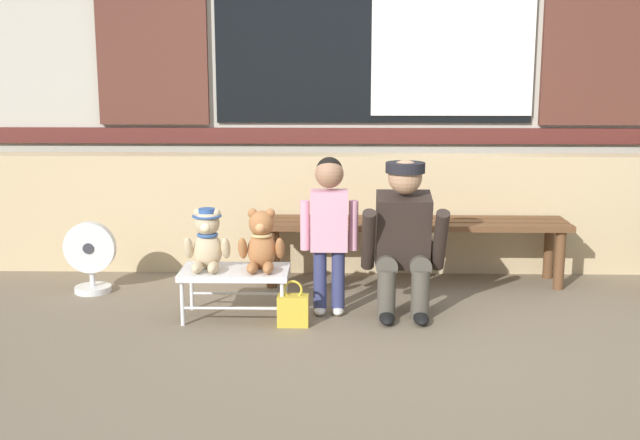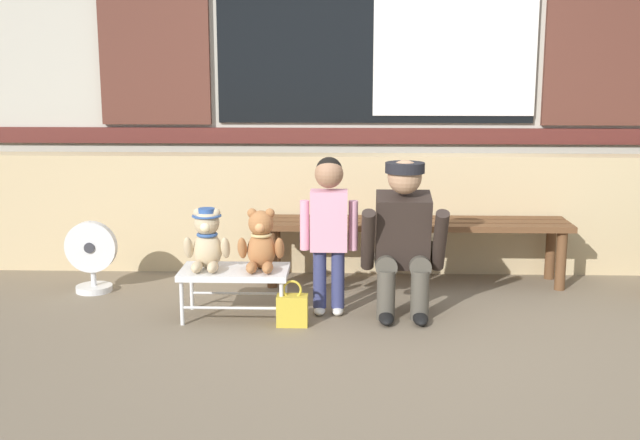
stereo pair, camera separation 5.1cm
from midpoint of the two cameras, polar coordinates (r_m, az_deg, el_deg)
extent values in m
plane|color=#756651|center=(4.56, 4.34, -8.07)|extent=(60.00, 60.00, 0.00)
cube|color=tan|center=(5.83, 3.67, 0.53)|extent=(6.37, 0.25, 0.85)
cube|color=#B7B2A3|center=(6.26, 3.63, 14.15)|extent=(6.50, 0.20, 3.65)
cube|color=#56231E|center=(6.16, 3.58, 6.04)|extent=(5.98, 0.04, 0.12)
cube|color=black|center=(6.14, 3.67, 13.50)|extent=(2.40, 0.03, 1.40)
cube|color=silver|center=(6.18, 9.30, 13.37)|extent=(1.22, 0.02, 1.29)
cube|color=#562D23|center=(6.29, -12.23, 13.22)|extent=(0.84, 0.05, 1.43)
cube|color=#562D23|center=(6.42, 19.22, 12.82)|extent=(0.84, 0.05, 1.43)
cube|color=brown|center=(5.35, 6.61, -0.54)|extent=(2.10, 0.11, 0.04)
cube|color=brown|center=(5.49, 6.47, -0.24)|extent=(2.10, 0.11, 0.04)
cube|color=brown|center=(5.63, 6.34, 0.05)|extent=(2.10, 0.11, 0.04)
cylinder|color=brown|center=(5.40, -3.77, -2.78)|extent=(0.07, 0.07, 0.40)
cylinder|color=brown|center=(5.67, -3.53, -2.09)|extent=(0.07, 0.07, 0.40)
cylinder|color=brown|center=(5.57, 16.54, -2.78)|extent=(0.07, 0.07, 0.40)
cylinder|color=brown|center=(5.84, 15.83, -2.12)|extent=(0.07, 0.07, 0.40)
cube|color=silver|center=(4.76, -6.42, -3.73)|extent=(0.64, 0.36, 0.04)
cylinder|color=silver|center=(4.70, -10.15, -5.91)|extent=(0.02, 0.02, 0.26)
cylinder|color=silver|center=(4.98, -9.48, -4.90)|extent=(0.02, 0.02, 0.26)
cylinder|color=silver|center=(4.62, -3.05, -6.04)|extent=(0.02, 0.02, 0.26)
cylinder|color=silver|center=(4.91, -2.79, -5.01)|extent=(0.02, 0.02, 0.26)
cylinder|color=silver|center=(4.66, -6.62, -6.31)|extent=(0.58, 0.02, 0.02)
cylinder|color=silver|center=(4.95, -6.15, -5.26)|extent=(0.58, 0.02, 0.02)
ellipsoid|color=#CCB289|center=(4.77, -8.33, -2.15)|extent=(0.17, 0.14, 0.22)
sphere|color=#CCB289|center=(4.72, -8.41, -0.22)|extent=(0.15, 0.15, 0.15)
sphere|color=#FFEEBB|center=(4.67, -8.51, -0.49)|extent=(0.06, 0.06, 0.06)
sphere|color=#CCB289|center=(4.73, -9.04, 0.50)|extent=(0.06, 0.06, 0.06)
ellipsoid|color=#CCB289|center=(4.75, -9.71, -1.99)|extent=(0.06, 0.11, 0.16)
ellipsoid|color=#CCB289|center=(4.68, -9.10, -3.37)|extent=(0.06, 0.15, 0.06)
sphere|color=#CCB289|center=(4.71, -7.78, 0.50)|extent=(0.06, 0.06, 0.06)
ellipsoid|color=#CCB289|center=(4.72, -7.08, -2.02)|extent=(0.06, 0.11, 0.16)
ellipsoid|color=#CCB289|center=(4.67, -7.97, -3.38)|extent=(0.06, 0.15, 0.06)
torus|color=#335699|center=(4.74, -8.38, -1.05)|extent=(0.13, 0.13, 0.02)
cylinder|color=#335699|center=(4.72, -8.41, 0.28)|extent=(0.17, 0.17, 0.01)
cylinder|color=#335699|center=(4.72, -8.42, 0.55)|extent=(0.10, 0.10, 0.04)
ellipsoid|color=#A86B3D|center=(4.73, -4.50, -2.19)|extent=(0.17, 0.14, 0.22)
sphere|color=#A86B3D|center=(4.68, -4.54, -0.24)|extent=(0.15, 0.15, 0.15)
sphere|color=#E1955B|center=(4.63, -4.61, -0.52)|extent=(0.06, 0.06, 0.06)
sphere|color=#A86B3D|center=(4.68, -5.18, 0.49)|extent=(0.06, 0.06, 0.06)
ellipsoid|color=#A86B3D|center=(4.70, -5.88, -2.03)|extent=(0.06, 0.11, 0.16)
ellipsoid|color=#A86B3D|center=(4.64, -5.20, -3.42)|extent=(0.06, 0.15, 0.06)
sphere|color=#A86B3D|center=(4.67, -3.90, 0.49)|extent=(0.06, 0.06, 0.06)
ellipsoid|color=#A86B3D|center=(4.68, -3.20, -2.05)|extent=(0.06, 0.11, 0.16)
ellipsoid|color=#A86B3D|center=(4.63, -4.05, -3.43)|extent=(0.06, 0.15, 0.06)
torus|color=#D6B775|center=(4.70, -4.53, -1.08)|extent=(0.13, 0.13, 0.02)
cylinder|color=navy|center=(4.82, -0.31, -4.23)|extent=(0.08, 0.08, 0.36)
ellipsoid|color=silver|center=(4.85, -0.31, -6.51)|extent=(0.07, 0.12, 0.05)
cylinder|color=navy|center=(4.82, 1.00, -4.24)|extent=(0.08, 0.08, 0.36)
ellipsoid|color=silver|center=(4.85, 0.99, -6.52)|extent=(0.07, 0.12, 0.05)
cube|color=pink|center=(4.73, 0.35, -0.03)|extent=(0.22, 0.15, 0.36)
cylinder|color=pink|center=(4.74, -1.40, -0.38)|extent=(0.06, 0.06, 0.30)
cylinder|color=pink|center=(4.74, 2.11, -0.39)|extent=(0.06, 0.06, 0.30)
sphere|color=#9E7051|center=(4.69, 0.36, 3.33)|extent=(0.17, 0.17, 0.17)
sphere|color=black|center=(4.70, 0.36, 3.59)|extent=(0.16, 0.16, 0.16)
cylinder|color=#4C473D|center=(4.75, 4.47, -5.36)|extent=(0.11, 0.11, 0.30)
cylinder|color=#4C473D|center=(4.84, 4.41, -2.96)|extent=(0.13, 0.32, 0.13)
ellipsoid|color=black|center=(4.71, 4.50, -7.03)|extent=(0.09, 0.20, 0.06)
cylinder|color=#4C473D|center=(4.77, 6.88, -5.35)|extent=(0.11, 0.11, 0.30)
cylinder|color=#4C473D|center=(4.86, 6.77, -2.96)|extent=(0.13, 0.32, 0.13)
ellipsoid|color=black|center=(4.73, 6.94, -7.02)|extent=(0.09, 0.20, 0.06)
cube|color=#2D231E|center=(4.77, 5.66, -0.72)|extent=(0.32, 0.30, 0.47)
cylinder|color=#2D231E|center=(4.67, 3.18, -1.44)|extent=(0.08, 0.28, 0.40)
cylinder|color=#2D231E|center=(4.71, 8.29, -1.45)|extent=(0.08, 0.28, 0.40)
sphere|color=tan|center=(4.65, 5.81, 3.09)|extent=(0.20, 0.20, 0.20)
cylinder|color=black|center=(4.64, 5.82, 3.76)|extent=(0.23, 0.23, 0.06)
cube|color=brown|center=(4.91, 7.76, -2.11)|extent=(0.10, 0.22, 0.16)
cube|color=gold|center=(4.65, -2.27, -6.50)|extent=(0.18, 0.11, 0.18)
torus|color=gold|center=(4.61, -2.28, -5.02)|extent=(0.11, 0.01, 0.11)
cylinder|color=silver|center=(5.54, -16.21, -4.77)|extent=(0.24, 0.24, 0.04)
cylinder|color=silver|center=(5.52, -16.25, -4.07)|extent=(0.04, 0.04, 0.10)
cylinder|color=silver|center=(5.45, -16.43, -1.89)|extent=(0.34, 0.06, 0.34)
cylinder|color=#333338|center=(5.45, -16.43, -1.89)|extent=(0.07, 0.08, 0.07)
camera|label=1|loc=(0.03, -90.30, -0.06)|focal=44.66mm
camera|label=2|loc=(0.03, 89.70, 0.06)|focal=44.66mm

